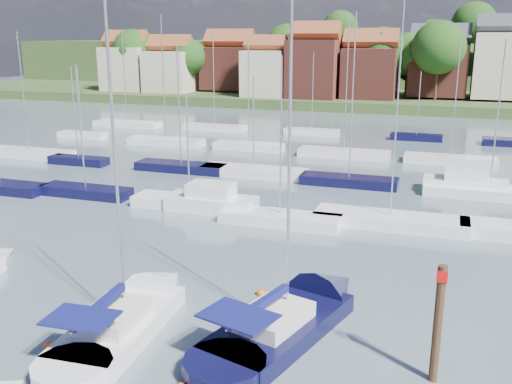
% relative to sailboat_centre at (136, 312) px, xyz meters
% --- Properties ---
extents(ground, '(260.00, 260.00, 0.00)m').
position_rel_sailboat_centre_xyz_m(ground, '(1.90, 37.41, -0.35)').
color(ground, '#45525E').
rests_on(ground, ground).
extents(sailboat_centre, '(3.89, 12.27, 16.43)m').
position_rel_sailboat_centre_xyz_m(sailboat_centre, '(0.00, 0.00, 0.00)').
color(sailboat_centre, white).
rests_on(sailboat_centre, ground).
extents(sailboat_navy, '(6.87, 13.35, 17.81)m').
position_rel_sailboat_centre_xyz_m(sailboat_navy, '(7.49, 2.37, -0.00)').
color(sailboat_navy, black).
rests_on(sailboat_navy, ground).
extents(timber_piling, '(0.40, 0.40, 7.13)m').
position_rel_sailboat_centre_xyz_m(timber_piling, '(13.71, -0.74, 1.19)').
color(timber_piling, '#4C331E').
rests_on(timber_piling, ground).
extents(buoy_c, '(0.51, 0.51, 0.51)m').
position_rel_sailboat_centre_xyz_m(buoy_c, '(-2.16, -3.66, -0.35)').
color(buoy_c, '#D85914').
rests_on(buoy_c, ground).
extents(buoy_e, '(0.48, 0.48, 0.48)m').
position_rel_sailboat_centre_xyz_m(buoy_e, '(4.88, 4.42, -0.35)').
color(buoy_e, '#D85914').
rests_on(buoy_e, ground).
extents(buoy_g, '(0.52, 0.52, 0.52)m').
position_rel_sailboat_centre_xyz_m(buoy_g, '(6.59, -0.05, -0.35)').
color(buoy_g, beige).
rests_on(buoy_g, ground).
extents(marina_field, '(79.62, 41.41, 15.93)m').
position_rel_sailboat_centre_xyz_m(marina_field, '(3.81, 32.56, 0.08)').
color(marina_field, white).
rests_on(marina_field, ground).
extents(far_shore_town, '(212.46, 90.00, 22.27)m').
position_rel_sailboat_centre_xyz_m(far_shore_town, '(4.13, 130.08, 4.25)').
color(far_shore_town, '#40592C').
rests_on(far_shore_town, ground).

